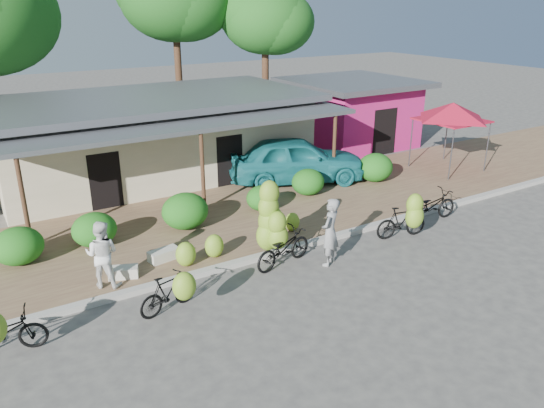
{
  "coord_description": "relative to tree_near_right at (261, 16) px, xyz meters",
  "views": [
    {
      "loc": [
        -6.95,
        -9.72,
        6.87
      ],
      "look_at": [
        0.8,
        2.92,
        1.2
      ],
      "focal_mm": 35.0,
      "sensor_mm": 36.0,
      "label": 1
    }
  ],
  "objects": [
    {
      "name": "hedge_4",
      "position": [
        -3.36,
        -9.12,
        -5.6
      ],
      "size": [
        1.26,
        1.13,
        0.98
      ],
      "primitive_type": "ellipsoid",
      "color": "#175012",
      "rests_on": "sidewalk"
    },
    {
      "name": "bystander",
      "position": [
        -11.67,
        -12.01,
        -5.21
      ],
      "size": [
        1.08,
        1.03,
        1.75
      ],
      "primitive_type": "imported",
      "rotation": [
        0.0,
        0.0,
        2.53
      ],
      "color": "silver",
      "rests_on": "sidewalk"
    },
    {
      "name": "sack_far",
      "position": [
        -11.15,
        -11.82,
        -5.95
      ],
      "size": [
        0.84,
        0.62,
        0.28
      ],
      "primitive_type": "cube",
      "rotation": [
        0.0,
        0.0,
        -0.37
      ],
      "color": "beige",
      "rests_on": "sidewalk"
    },
    {
      "name": "curb",
      "position": [
        -7.31,
        -12.61,
        -6.13
      ],
      "size": [
        60.0,
        0.25,
        0.15
      ],
      "primitive_type": "cube",
      "color": "#A8A399",
      "rests_on": "ground"
    },
    {
      "name": "shop_main",
      "position": [
        -7.31,
        -3.68,
        -4.49
      ],
      "size": [
        13.0,
        8.5,
        3.35
      ],
      "color": "beige",
      "rests_on": "ground"
    },
    {
      "name": "loose_banana_a",
      "position": [
        -9.5,
        -12.09,
        -5.74
      ],
      "size": [
        0.56,
        0.48,
        0.7
      ],
      "primitive_type": "ellipsoid",
      "color": "#83AE2B",
      "rests_on": "sidewalk"
    },
    {
      "name": "loose_banana_b",
      "position": [
        -8.61,
        -12.01,
        -5.75
      ],
      "size": [
        0.55,
        0.46,
        0.68
      ],
      "primitive_type": "ellipsoid",
      "color": "#83AE2B",
      "rests_on": "sidewalk"
    },
    {
      "name": "hedge_2",
      "position": [
        -8.49,
        -9.67,
        -5.51
      ],
      "size": [
        1.49,
        1.34,
        1.16
      ],
      "primitive_type": "ellipsoid",
      "color": "#175012",
      "rests_on": "sidewalk"
    },
    {
      "name": "teal_van",
      "position": [
        -2.87,
        -7.61,
        -5.18
      ],
      "size": [
        5.76,
        3.95,
        1.82
      ],
      "primitive_type": "imported",
      "rotation": [
        0.0,
        0.0,
        1.2
      ],
      "color": "#1A7076",
      "rests_on": "sidewalk"
    },
    {
      "name": "bike_far_left",
      "position": [
        -14.21,
        -13.6,
        -5.66
      ],
      "size": [
        1.88,
        1.4,
        1.35
      ],
      "rotation": [
        0.0,
        0.0,
        1.31
      ],
      "color": "black",
      "rests_on": "ground"
    },
    {
      "name": "hedge_3",
      "position": [
        -5.62,
        -9.6,
        -5.65
      ],
      "size": [
        1.12,
        1.01,
        0.88
      ],
      "primitive_type": "ellipsoid",
      "color": "#175012",
      "rests_on": "sidewalk"
    },
    {
      "name": "sack_near",
      "position": [
        -9.89,
        -11.42,
        -5.94
      ],
      "size": [
        0.9,
        0.53,
        0.3
      ],
      "primitive_type": "cube",
      "rotation": [
        0.0,
        0.0,
        0.16
      ],
      "color": "beige",
      "rests_on": "sidewalk"
    },
    {
      "name": "shop_pink",
      "position": [
        3.19,
        -3.62,
        -4.54
      ],
      "size": [
        6.0,
        6.0,
        3.25
      ],
      "color": "#BF1D67",
      "rests_on": "ground"
    },
    {
      "name": "loose_banana_c",
      "position": [
        -5.72,
        -11.62,
        -5.79
      ],
      "size": [
        0.48,
        0.41,
        0.6
      ],
      "primitive_type": "ellipsoid",
      "color": "#83AE2B",
      "rests_on": "sidewalk"
    },
    {
      "name": "red_canopy",
      "position": [
        3.62,
        -9.57,
        -3.6
      ],
      "size": [
        3.5,
        3.5,
        2.86
      ],
      "color": "#59595E",
      "rests_on": "sidewalk"
    },
    {
      "name": "hedge_1",
      "position": [
        -11.27,
        -9.48,
        -5.58
      ],
      "size": [
        1.3,
        1.17,
        1.01
      ],
      "primitive_type": "ellipsoid",
      "color": "#175012",
      "rests_on": "sidewalk"
    },
    {
      "name": "bike_center",
      "position": [
        -7.15,
        -13.0,
        -5.33
      ],
      "size": [
        2.05,
        1.4,
        2.35
      ],
      "rotation": [
        0.0,
        0.0,
        1.79
      ],
      "color": "black",
      "rests_on": "ground"
    },
    {
      "name": "hedge_5",
      "position": [
        -0.14,
        -9.21,
        -5.52
      ],
      "size": [
        1.45,
        1.31,
        1.13
      ],
      "primitive_type": "ellipsoid",
      "color": "#175012",
      "rests_on": "sidewalk"
    },
    {
      "name": "bike_left",
      "position": [
        -10.62,
        -13.91,
        -5.64
      ],
      "size": [
        1.65,
        1.28,
        1.25
      ],
      "rotation": [
        0.0,
        0.0,
        1.83
      ],
      "color": "black",
      "rests_on": "ground"
    },
    {
      "name": "bike_right",
      "position": [
        -3.01,
        -13.76,
        -5.52
      ],
      "size": [
        1.77,
        1.3,
        1.65
      ],
      "rotation": [
        0.0,
        0.0,
        1.35
      ],
      "color": "black",
      "rests_on": "ground"
    },
    {
      "name": "sidewalk",
      "position": [
        -7.31,
        -9.61,
        -6.15
      ],
      "size": [
        60.0,
        6.0,
        0.12
      ],
      "primitive_type": "cube",
      "color": "olive",
      "rests_on": "ground"
    },
    {
      "name": "ground",
      "position": [
        -7.31,
        -14.61,
        -6.21
      ],
      "size": [
        100.0,
        100.0,
        0.0
      ],
      "primitive_type": "plane",
      "color": "#494644",
      "rests_on": "ground"
    },
    {
      "name": "vendor",
      "position": [
        -5.97,
        -13.85,
        -5.24
      ],
      "size": [
        0.85,
        0.77,
        1.94
      ],
      "primitive_type": "imported",
      "rotation": [
        0.0,
        0.0,
        3.7
      ],
      "color": "gray",
      "rests_on": "ground"
    },
    {
      "name": "hedge_0",
      "position": [
        -13.34,
        -9.57,
        -5.56
      ],
      "size": [
        1.35,
        1.21,
        1.05
      ],
      "primitive_type": "ellipsoid",
      "color": "#175012",
      "rests_on": "sidewalk"
    },
    {
      "name": "bike_far_right",
      "position": [
        -1.17,
        -13.11,
        -5.68
      ],
      "size": [
        2.06,
        0.87,
        1.06
      ],
      "rotation": [
        0.0,
        0.0,
        1.49
      ],
      "color": "black",
      "rests_on": "ground"
    },
    {
      "name": "tree_near_right",
      "position": [
        0.0,
        0.0,
        0.0
      ],
      "size": [
        4.62,
        4.45,
        7.93
      ],
      "color": "#4A2C1D",
      "rests_on": "ground"
    }
  ]
}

